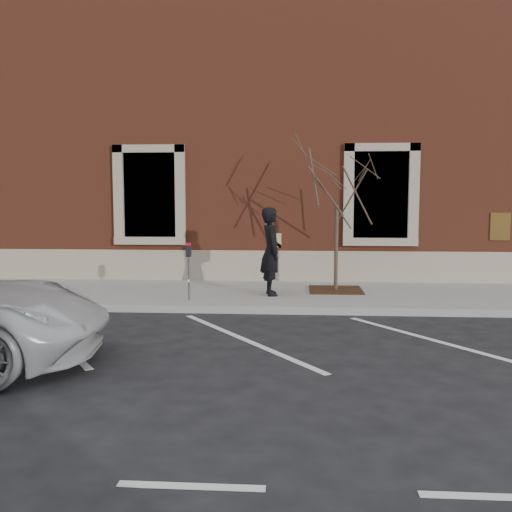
{
  "coord_description": "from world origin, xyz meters",
  "views": [
    {
      "loc": [
        0.82,
        -11.32,
        2.31
      ],
      "look_at": [
        0.0,
        0.6,
        1.1
      ],
      "focal_mm": 40.0,
      "sensor_mm": 36.0,
      "label": 1
    }
  ],
  "objects": [
    {
      "name": "sapling",
      "position": [
        1.78,
        2.04,
        2.69
      ],
      "size": [
        2.18,
        2.18,
        3.64
      ],
      "color": "#4C3C2E",
      "rests_on": "sidewalk_near"
    },
    {
      "name": "sidewalk_near",
      "position": [
        0.0,
        1.75,
        0.07
      ],
      "size": [
        40.0,
        3.5,
        0.15
      ],
      "primitive_type": "cube",
      "color": "#ADA9A2",
      "rests_on": "ground"
    },
    {
      "name": "curb_near",
      "position": [
        0.0,
        -0.05,
        0.07
      ],
      "size": [
        40.0,
        0.12,
        0.15
      ],
      "primitive_type": "cube",
      "color": "#9E9E99",
      "rests_on": "ground"
    },
    {
      "name": "parking_meter",
      "position": [
        -1.43,
        0.57,
        1.0
      ],
      "size": [
        0.11,
        0.09,
        1.22
      ],
      "rotation": [
        0.0,
        0.0,
        0.39
      ],
      "color": "#595B60",
      "rests_on": "sidewalk_near"
    },
    {
      "name": "ground",
      "position": [
        0.0,
        0.0,
        0.0
      ],
      "size": [
        120.0,
        120.0,
        0.0
      ],
      "primitive_type": "plane",
      "color": "#28282B",
      "rests_on": "ground"
    },
    {
      "name": "man",
      "position": [
        0.29,
        1.33,
        1.13
      ],
      "size": [
        0.6,
        0.8,
        1.96
      ],
      "primitive_type": "imported",
      "rotation": [
        0.0,
        0.0,
        1.77
      ],
      "color": "black",
      "rests_on": "sidewalk_near"
    },
    {
      "name": "tree_grate",
      "position": [
        1.78,
        2.04,
        0.17
      ],
      "size": [
        1.23,
        1.23,
        0.03
      ],
      "primitive_type": "cube",
      "color": "#3A1E12",
      "rests_on": "sidewalk_near"
    },
    {
      "name": "parking_stripes",
      "position": [
        0.0,
        -2.2,
        0.0
      ],
      "size": [
        28.0,
        4.4,
        0.01
      ],
      "primitive_type": null,
      "color": "silver",
      "rests_on": "ground"
    },
    {
      "name": "building_civic",
      "position": [
        0.0,
        7.74,
        4.0
      ],
      "size": [
        40.0,
        8.62,
        8.0
      ],
      "color": "brown",
      "rests_on": "ground"
    }
  ]
}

